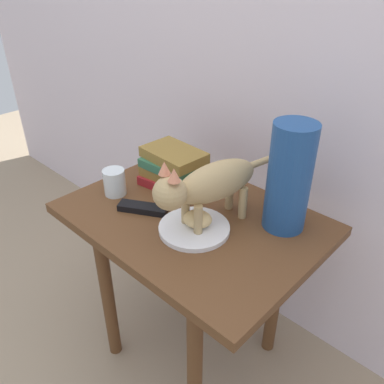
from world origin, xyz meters
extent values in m
plane|color=gray|center=(0.00, 0.00, 0.00)|extent=(6.00, 6.00, 0.00)
cube|color=silver|center=(0.00, 0.39, 1.10)|extent=(4.00, 0.04, 2.20)
cube|color=brown|center=(0.00, 0.00, 0.59)|extent=(0.75, 0.54, 0.03)
cylinder|color=brown|center=(-0.20, -0.20, 0.29)|extent=(0.04, 0.04, 0.58)
cylinder|color=brown|center=(0.20, -0.20, 0.29)|extent=(0.04, 0.04, 0.58)
cylinder|color=brown|center=(-0.20, 0.20, 0.29)|extent=(0.04, 0.04, 0.58)
cylinder|color=brown|center=(0.20, 0.20, 0.29)|extent=(0.04, 0.04, 0.58)
cylinder|color=white|center=(0.06, -0.05, 0.62)|extent=(0.20, 0.20, 0.01)
ellipsoid|color=#E0BC7A|center=(0.06, -0.04, 0.65)|extent=(0.10, 0.09, 0.05)
cylinder|color=tan|center=(0.08, -0.06, 0.66)|extent=(0.02, 0.02, 0.10)
cylinder|color=tan|center=(0.02, -0.05, 0.66)|extent=(0.02, 0.02, 0.10)
cylinder|color=tan|center=(0.11, 0.09, 0.66)|extent=(0.02, 0.02, 0.10)
cylinder|color=tan|center=(0.05, 0.11, 0.66)|extent=(0.02, 0.02, 0.10)
ellipsoid|color=tan|center=(0.07, 0.03, 0.74)|extent=(0.14, 0.27, 0.11)
sphere|color=tan|center=(0.04, -0.12, 0.76)|extent=(0.09, 0.09, 0.09)
cone|color=#DD8460|center=(0.06, -0.13, 0.82)|extent=(0.03, 0.03, 0.03)
cone|color=#DD8460|center=(0.02, -0.12, 0.82)|extent=(0.03, 0.03, 0.03)
cylinder|color=tan|center=(0.11, 0.22, 0.75)|extent=(0.05, 0.16, 0.02)
cube|color=maroon|center=(-0.17, 0.08, 0.62)|extent=(0.20, 0.15, 0.03)
cube|color=olive|center=(-0.17, 0.08, 0.66)|extent=(0.21, 0.14, 0.03)
cube|color=#336B4C|center=(-0.17, 0.08, 0.69)|extent=(0.19, 0.13, 0.03)
cube|color=olive|center=(-0.17, 0.09, 0.72)|extent=(0.21, 0.14, 0.03)
cylinder|color=navy|center=(0.22, 0.14, 0.76)|extent=(0.12, 0.12, 0.31)
cylinder|color=silver|center=(-0.26, -0.08, 0.65)|extent=(0.07, 0.07, 0.08)
cylinder|color=silver|center=(-0.26, -0.08, 0.63)|extent=(0.06, 0.06, 0.04)
cube|color=black|center=(-0.12, -0.09, 0.62)|extent=(0.15, 0.11, 0.02)
camera|label=1|loc=(0.66, -0.70, 1.28)|focal=36.86mm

